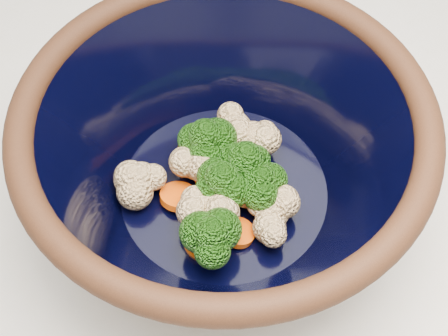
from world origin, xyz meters
TOP-DOWN VIEW (x-y plane):
  - mixing_bowl at (-0.09, 0.10)m, footprint 0.36×0.36m
  - vegetable_pile at (-0.09, 0.10)m, footprint 0.14×0.13m

SIDE VIEW (x-z plane):
  - vegetable_pile at x=-0.09m, z-range 0.93..0.98m
  - mixing_bowl at x=-0.09m, z-range 0.91..1.04m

